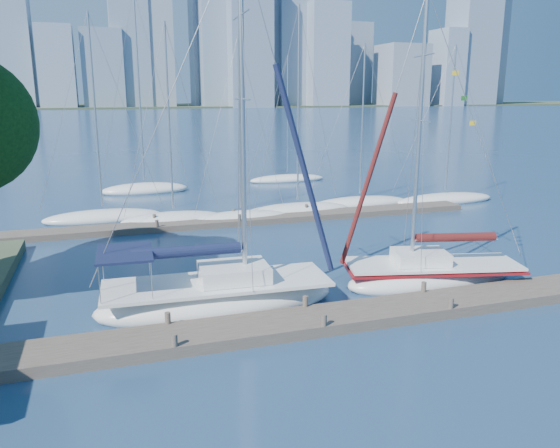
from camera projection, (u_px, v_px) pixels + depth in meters
name	position (u px, v px, depth m)	size (l,w,h in m)	color
ground	(314.00, 326.00, 19.37)	(700.00, 700.00, 0.00)	navy
near_dock	(314.00, 321.00, 19.32)	(26.00, 2.00, 0.40)	#483E35
far_dock	(252.00, 220.00, 34.72)	(30.00, 1.80, 0.36)	#483E35
far_shore	(113.00, 107.00, 315.42)	(800.00, 100.00, 1.50)	#38472D
sailboat_navy	(217.00, 283.00, 20.74)	(9.32, 3.42, 14.02)	white
sailboat_maroon	(432.00, 261.00, 23.52)	(8.31, 4.34, 12.47)	white
bg_boat_0	(103.00, 217.00, 35.19)	(7.51, 2.26, 13.11)	white
bg_boat_1	(174.00, 219.00, 34.59)	(6.91, 4.51, 12.47)	white
bg_boat_2	(241.00, 217.00, 35.18)	(6.72, 3.52, 11.64)	white
bg_boat_3	(298.00, 210.00, 37.22)	(7.74, 4.93, 13.80)	white
bg_boat_4	(360.00, 203.00, 39.68)	(7.83, 3.32, 11.65)	white
bg_boat_5	(445.00, 199.00, 41.07)	(8.37, 4.06, 11.68)	white
bg_boat_6	(145.00, 189.00, 45.11)	(7.44, 4.42, 16.09)	white
bg_boat_7	(287.00, 179.00, 50.87)	(7.34, 2.52, 11.59)	white
skyline	(157.00, 35.00, 286.40)	(503.79, 51.31, 120.61)	#7F8FA4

